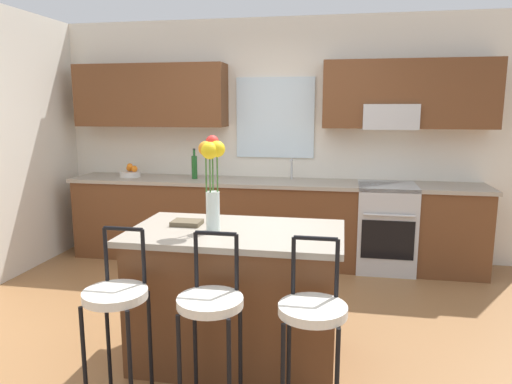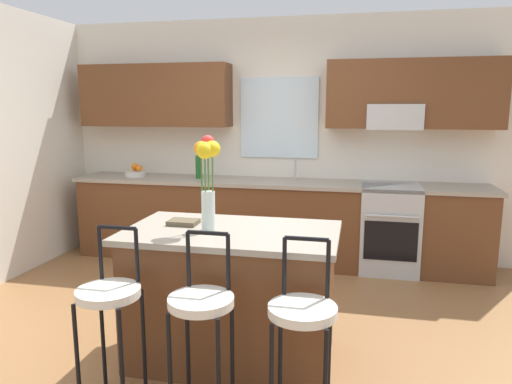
{
  "view_description": "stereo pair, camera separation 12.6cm",
  "coord_description": "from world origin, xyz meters",
  "px_view_note": "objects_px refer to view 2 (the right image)",
  "views": [
    {
      "loc": [
        0.77,
        -3.35,
        1.72
      ],
      "look_at": [
        0.05,
        0.55,
        1.0
      ],
      "focal_mm": 32.93,
      "sensor_mm": 36.0,
      "label": 1
    },
    {
      "loc": [
        0.89,
        -3.32,
        1.72
      ],
      "look_at": [
        0.05,
        0.55,
        1.0
      ],
      "focal_mm": 32.93,
      "sensor_mm": 36.0,
      "label": 2
    }
  ],
  "objects_px": {
    "bar_stool_near": "(110,301)",
    "bottle_olive_oil": "(198,166)",
    "bar_stool_middle": "(202,309)",
    "cookbook": "(183,222)",
    "oven_range": "(389,228)",
    "fruit_bowl_oranges": "(136,172)",
    "bar_stool_far": "(302,319)",
    "flower_vase": "(207,171)",
    "kitchen_island": "(232,295)"
  },
  "relations": [
    {
      "from": "flower_vase",
      "to": "bar_stool_near",
      "type": "bearing_deg",
      "value": -124.92
    },
    {
      "from": "flower_vase",
      "to": "oven_range",
      "type": "bearing_deg",
      "value": 58.87
    },
    {
      "from": "kitchen_island",
      "to": "bar_stool_middle",
      "type": "bearing_deg",
      "value": -90.0
    },
    {
      "from": "oven_range",
      "to": "bar_stool_near",
      "type": "distance_m",
      "value": 3.22
    },
    {
      "from": "oven_range",
      "to": "flower_vase",
      "type": "xyz_separation_m",
      "value": [
        -1.29,
        -2.14,
        0.85
      ]
    },
    {
      "from": "kitchen_island",
      "to": "cookbook",
      "type": "bearing_deg",
      "value": 169.85
    },
    {
      "from": "oven_range",
      "to": "kitchen_island",
      "type": "xyz_separation_m",
      "value": [
        -1.15,
        -2.1,
        0.0
      ]
    },
    {
      "from": "oven_range",
      "to": "fruit_bowl_oranges",
      "type": "distance_m",
      "value": 2.94
    },
    {
      "from": "oven_range",
      "to": "kitchen_island",
      "type": "relative_size",
      "value": 0.65
    },
    {
      "from": "bar_stool_middle",
      "to": "cookbook",
      "type": "xyz_separation_m",
      "value": [
        -0.36,
        0.69,
        0.3
      ]
    },
    {
      "from": "bar_stool_near",
      "to": "cookbook",
      "type": "xyz_separation_m",
      "value": [
        0.19,
        0.69,
        0.3
      ]
    },
    {
      "from": "flower_vase",
      "to": "fruit_bowl_oranges",
      "type": "relative_size",
      "value": 2.59
    },
    {
      "from": "flower_vase",
      "to": "bottle_olive_oil",
      "type": "height_order",
      "value": "flower_vase"
    },
    {
      "from": "flower_vase",
      "to": "cookbook",
      "type": "bearing_deg",
      "value": 152.69
    },
    {
      "from": "bar_stool_middle",
      "to": "fruit_bowl_oranges",
      "type": "height_order",
      "value": "fruit_bowl_oranges"
    },
    {
      "from": "bar_stool_middle",
      "to": "cookbook",
      "type": "height_order",
      "value": "bar_stool_middle"
    },
    {
      "from": "bar_stool_near",
      "to": "cookbook",
      "type": "height_order",
      "value": "bar_stool_near"
    },
    {
      "from": "oven_range",
      "to": "flower_vase",
      "type": "height_order",
      "value": "flower_vase"
    },
    {
      "from": "bar_stool_middle",
      "to": "cookbook",
      "type": "relative_size",
      "value": 5.21
    },
    {
      "from": "oven_range",
      "to": "bar_stool_far",
      "type": "height_order",
      "value": "bar_stool_far"
    },
    {
      "from": "flower_vase",
      "to": "fruit_bowl_oranges",
      "type": "height_order",
      "value": "flower_vase"
    },
    {
      "from": "kitchen_island",
      "to": "bar_stool_far",
      "type": "distance_m",
      "value": 0.85
    },
    {
      "from": "bar_stool_far",
      "to": "oven_range",
      "type": "bearing_deg",
      "value": 77.59
    },
    {
      "from": "cookbook",
      "to": "bar_stool_near",
      "type": "bearing_deg",
      "value": -105.3
    },
    {
      "from": "oven_range",
      "to": "fruit_bowl_oranges",
      "type": "height_order",
      "value": "fruit_bowl_oranges"
    },
    {
      "from": "kitchen_island",
      "to": "bar_stool_near",
      "type": "xyz_separation_m",
      "value": [
        -0.55,
        -0.63,
        0.17
      ]
    },
    {
      "from": "cookbook",
      "to": "bar_stool_far",
      "type": "bearing_deg",
      "value": -37.19
    },
    {
      "from": "bar_stool_middle",
      "to": "flower_vase",
      "type": "bearing_deg",
      "value": 104.07
    },
    {
      "from": "oven_range",
      "to": "cookbook",
      "type": "relative_size",
      "value": 4.6
    },
    {
      "from": "oven_range",
      "to": "flower_vase",
      "type": "bearing_deg",
      "value": -121.13
    },
    {
      "from": "oven_range",
      "to": "bar_stool_near",
      "type": "xyz_separation_m",
      "value": [
        -1.7,
        -2.72,
        0.18
      ]
    },
    {
      "from": "bar_stool_far",
      "to": "bar_stool_middle",
      "type": "bearing_deg",
      "value": 180.0
    },
    {
      "from": "kitchen_island",
      "to": "flower_vase",
      "type": "relative_size",
      "value": 2.26
    },
    {
      "from": "kitchen_island",
      "to": "flower_vase",
      "type": "height_order",
      "value": "flower_vase"
    },
    {
      "from": "oven_range",
      "to": "bar_stool_far",
      "type": "bearing_deg",
      "value": -102.41
    },
    {
      "from": "bar_stool_far",
      "to": "fruit_bowl_oranges",
      "type": "height_order",
      "value": "fruit_bowl_oranges"
    },
    {
      "from": "bar_stool_middle",
      "to": "flower_vase",
      "type": "height_order",
      "value": "flower_vase"
    },
    {
      "from": "kitchen_island",
      "to": "fruit_bowl_oranges",
      "type": "height_order",
      "value": "fruit_bowl_oranges"
    },
    {
      "from": "oven_range",
      "to": "kitchen_island",
      "type": "bearing_deg",
      "value": -118.73
    },
    {
      "from": "oven_range",
      "to": "cookbook",
      "type": "distance_m",
      "value": 2.58
    },
    {
      "from": "bar_stool_near",
      "to": "bottle_olive_oil",
      "type": "relative_size",
      "value": 3.06
    },
    {
      "from": "flower_vase",
      "to": "fruit_bowl_oranges",
      "type": "distance_m",
      "value": 2.72
    },
    {
      "from": "bar_stool_far",
      "to": "bottle_olive_oil",
      "type": "bearing_deg",
      "value": 118.91
    },
    {
      "from": "bar_stool_near",
      "to": "cookbook",
      "type": "relative_size",
      "value": 5.21
    },
    {
      "from": "bar_stool_far",
      "to": "bar_stool_near",
      "type": "bearing_deg",
      "value": 180.0
    },
    {
      "from": "oven_range",
      "to": "bar_stool_near",
      "type": "relative_size",
      "value": 0.88
    },
    {
      "from": "bar_stool_near",
      "to": "bar_stool_far",
      "type": "distance_m",
      "value": 1.1
    },
    {
      "from": "bar_stool_far",
      "to": "cookbook",
      "type": "height_order",
      "value": "bar_stool_far"
    },
    {
      "from": "flower_vase",
      "to": "cookbook",
      "type": "xyz_separation_m",
      "value": [
        -0.22,
        0.11,
        -0.38
      ]
    },
    {
      "from": "bar_stool_near",
      "to": "bottle_olive_oil",
      "type": "xyz_separation_m",
      "value": [
        -0.42,
        2.75,
        0.42
      ]
    }
  ]
}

